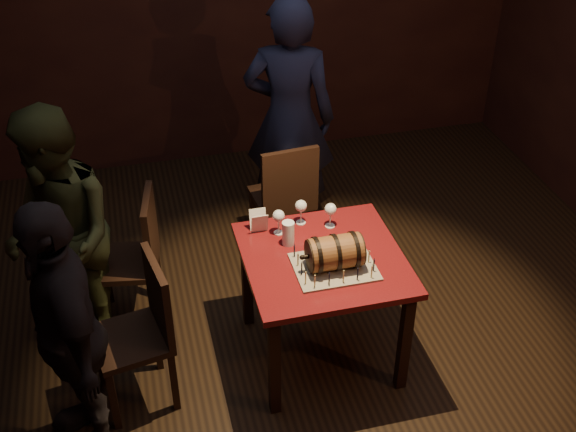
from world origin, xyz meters
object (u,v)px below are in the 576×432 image
at_px(person_left_front, 67,331).
at_px(person_back, 289,118).
at_px(wine_glass_right, 331,210).
at_px(wine_glass_left, 279,217).
at_px(pint_of_ale, 288,234).
at_px(wine_glass_mid, 301,207).
at_px(chair_left_front, 144,326).
at_px(chair_left_rear, 137,253).
at_px(pub_table, 323,272).
at_px(chair_back, 285,195).
at_px(barrel_cake, 335,252).
at_px(person_left_rear, 61,236).

bearing_deg(person_left_front, person_back, 124.30).
relative_size(wine_glass_right, person_back, 0.09).
height_order(wine_glass_left, pint_of_ale, wine_glass_left).
xyz_separation_m(wine_glass_mid, person_left_front, (-1.37, -0.64, -0.10)).
bearing_deg(wine_glass_right, chair_left_front, -163.23).
bearing_deg(chair_left_rear, pub_table, -30.02).
bearing_deg(pint_of_ale, pub_table, -45.60).
distance_m(wine_glass_right, chair_left_front, 1.26).
xyz_separation_m(person_back, person_left_front, (-1.57, -1.71, -0.14)).
bearing_deg(wine_glass_right, chair_back, 97.06).
relative_size(pub_table, chair_back, 0.97).
xyz_separation_m(barrel_cake, chair_left_rear, (-1.06, 0.70, -0.34)).
xyz_separation_m(pint_of_ale, person_left_front, (-1.24, -0.46, -0.06)).
distance_m(pint_of_ale, person_back, 1.30).
xyz_separation_m(pub_table, person_left_front, (-1.41, -0.29, 0.13)).
relative_size(pub_table, chair_left_rear, 0.97).
distance_m(wine_glass_left, chair_left_front, 0.98).
xyz_separation_m(chair_left_front, person_back, (1.20, 1.50, 0.38)).
bearing_deg(person_back, wine_glass_right, 108.42).
relative_size(pub_table, wine_glass_mid, 5.59).
bearing_deg(chair_left_front, person_left_front, -149.83).
bearing_deg(wine_glass_mid, person_back, 79.41).
xyz_separation_m(barrel_cake, person_left_front, (-1.44, -0.18, -0.09)).
bearing_deg(person_left_rear, person_back, 101.16).
xyz_separation_m(person_left_rear, person_left_front, (0.03, -0.79, -0.03)).
distance_m(pub_table, barrel_cake, 0.25).
bearing_deg(pint_of_ale, chair_left_rear, 153.73).
xyz_separation_m(pub_table, chair_back, (0.03, 1.02, -0.12)).
height_order(pub_table, chair_back, chair_back).
bearing_deg(chair_left_rear, barrel_cake, -33.68).
distance_m(barrel_cake, pint_of_ale, 0.34).
bearing_deg(wine_glass_left, person_back, 72.72).
distance_m(wine_glass_mid, chair_left_front, 1.14).
relative_size(wine_glass_right, chair_back, 0.17).
relative_size(pub_table, chair_left_front, 0.97).
relative_size(barrel_cake, person_back, 0.20).
bearing_deg(barrel_cake, chair_left_rear, 146.32).
bearing_deg(wine_glass_left, person_left_rear, 170.25).
distance_m(wine_glass_left, chair_left_rear, 0.95).
bearing_deg(person_left_rear, barrel_cake, 48.67).
bearing_deg(pub_table, wine_glass_mid, 96.41).
height_order(wine_glass_left, wine_glass_right, same).
bearing_deg(pint_of_ale, wine_glass_right, 20.71).
relative_size(wine_glass_left, chair_left_rear, 0.17).
distance_m(pub_table, chair_left_rear, 1.19).
distance_m(chair_back, person_back, 0.57).
bearing_deg(wine_glass_left, barrel_cake, -60.43).
xyz_separation_m(pint_of_ale, person_back, (0.32, 1.25, 0.08)).
distance_m(wine_glass_left, pint_of_ale, 0.13).
xyz_separation_m(chair_back, chair_left_rear, (-1.06, -0.43, 0.00)).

